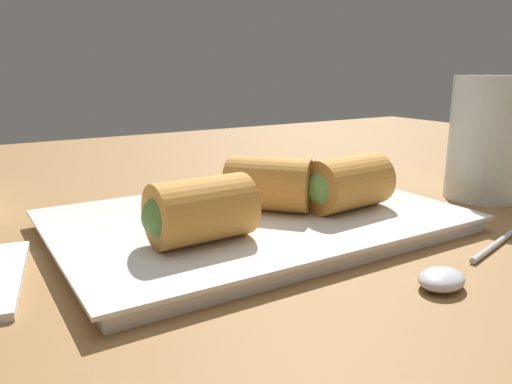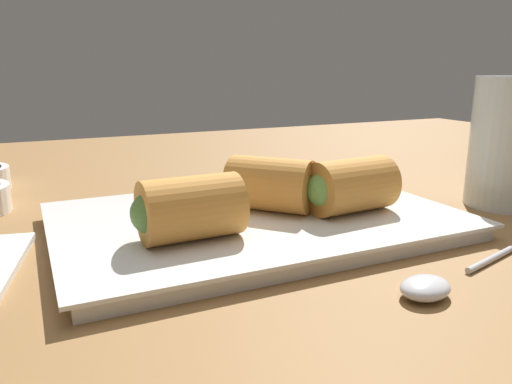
{
  "view_description": "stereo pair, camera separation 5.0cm",
  "coord_description": "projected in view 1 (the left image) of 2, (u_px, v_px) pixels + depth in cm",
  "views": [
    {
      "loc": [
        -21.39,
        -34.28,
        16.46
      ],
      "look_at": [
        1.37,
        2.55,
        5.46
      ],
      "focal_mm": 35.0,
      "sensor_mm": 36.0,
      "label": 1
    },
    {
      "loc": [
        -16.98,
        -36.66,
        16.46
      ],
      "look_at": [
        1.37,
        2.55,
        5.46
      ],
      "focal_mm": 35.0,
      "sensor_mm": 36.0,
      "label": 2
    }
  ],
  "objects": [
    {
      "name": "table_surface",
      "position": [
        258.0,
        250.0,
        0.43
      ],
      "size": [
        180.0,
        140.0,
        2.0
      ],
      "color": "olive",
      "rests_on": "ground"
    },
    {
      "name": "serving_plate",
      "position": [
        256.0,
        221.0,
        0.45
      ],
      "size": [
        35.19,
        23.77,
        1.5
      ],
      "color": "silver",
      "rests_on": "table_surface"
    },
    {
      "name": "roll_front_left",
      "position": [
        196.0,
        211.0,
        0.37
      ],
      "size": [
        8.48,
        5.13,
        4.91
      ],
      "color": "#C68438",
      "rests_on": "serving_plate"
    },
    {
      "name": "roll_front_right",
      "position": [
        345.0,
        184.0,
        0.46
      ],
      "size": [
        8.58,
        5.46,
        4.91
      ],
      "color": "#C68438",
      "rests_on": "serving_plate"
    },
    {
      "name": "roll_back_left",
      "position": [
        265.0,
        184.0,
        0.46
      ],
      "size": [
        8.7,
        8.9,
        4.91
      ],
      "color": "#C68438",
      "rests_on": "serving_plate"
    },
    {
      "name": "spoon",
      "position": [
        454.0,
        271.0,
        0.35
      ],
      "size": [
        19.64,
        6.8,
        1.3
      ],
      "color": "silver",
      "rests_on": "table_surface"
    },
    {
      "name": "drinking_glass",
      "position": [
        486.0,
        138.0,
        0.55
      ],
      "size": [
        7.91,
        7.91,
        13.45
      ],
      "color": "silver",
      "rests_on": "table_surface"
    }
  ]
}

